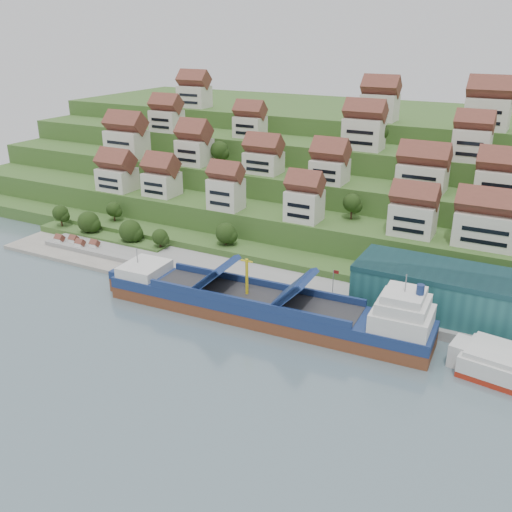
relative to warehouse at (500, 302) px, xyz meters
The scene contains 10 objects.
ground 55.18m from the warehouse, 161.90° to the right, with size 300.00×300.00×0.00m, color slate.
quay 32.64m from the warehouse, behind, with size 180.00×14.00×2.20m, color gray.
pebble_beach 110.32m from the warehouse, behind, with size 45.00×20.00×1.00m, color gray.
hillside 101.03m from the warehouse, 121.00° to the left, with size 260.00×128.00×31.00m.
hillside_village 65.99m from the warehouse, 138.91° to the left, with size 160.01×62.67×29.35m.
hillside_trees 73.75m from the warehouse, 157.41° to the left, with size 142.07×62.94×32.26m.
warehouse is the anchor object (origin of this frame).
flagpole 34.60m from the warehouse, 168.33° to the right, with size 1.28×0.16×8.00m.
beach_huts 112.29m from the warehouse, behind, with size 14.40×3.70×2.20m.
cargo_ship 47.69m from the warehouse, 158.22° to the right, with size 73.91×14.70×16.24m.
Camera 1 is at (57.04, -100.10, 60.18)m, focal length 40.00 mm.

